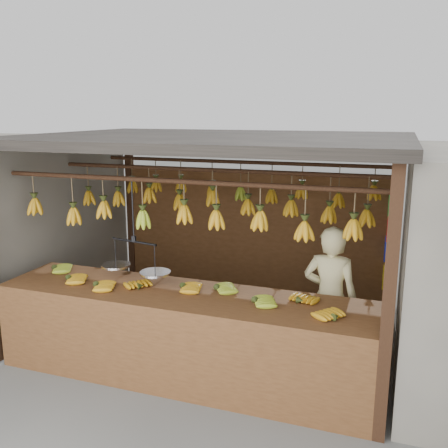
% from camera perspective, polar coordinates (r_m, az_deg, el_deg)
% --- Properties ---
extents(ground, '(80.00, 80.00, 0.00)m').
position_cam_1_polar(ground, '(6.32, -0.93, -12.15)').
color(ground, '#5B5B57').
extents(stall, '(4.30, 3.30, 2.40)m').
position_cam_1_polar(stall, '(6.08, 0.09, 6.24)').
color(stall, black).
rests_on(stall, ground).
extents(counter, '(3.85, 0.88, 0.96)m').
position_cam_1_polar(counter, '(4.96, -5.22, -10.35)').
color(counter, brown).
rests_on(counter, ground).
extents(hanging_bananas, '(3.61, 2.21, 0.40)m').
position_cam_1_polar(hanging_bananas, '(5.82, -1.04, 2.41)').
color(hanging_bananas, '#C28414').
rests_on(hanging_bananas, ground).
extents(balance_scale, '(0.82, 0.40, 0.96)m').
position_cam_1_polar(balance_scale, '(5.29, -10.14, -4.64)').
color(balance_scale, black).
rests_on(balance_scale, ground).
extents(vendor, '(0.59, 0.41, 1.54)m').
position_cam_1_polar(vendor, '(5.33, 12.00, -8.33)').
color(vendor, beige).
rests_on(vendor, ground).
extents(bag_bundles, '(0.08, 0.26, 1.29)m').
position_cam_1_polar(bag_bundles, '(6.92, 18.37, -1.65)').
color(bag_bundles, '#199926').
rests_on(bag_bundles, ground).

